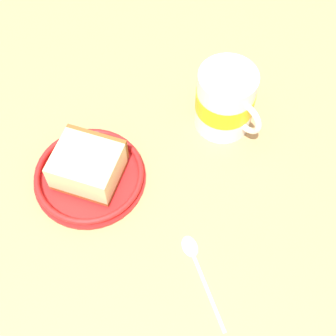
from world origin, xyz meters
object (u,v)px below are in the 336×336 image
(tea_mug, at_px, (226,100))
(teaspoon, at_px, (196,261))
(cake_slice, at_px, (88,165))
(small_plate, at_px, (89,176))

(tea_mug, relative_size, teaspoon, 0.85)
(cake_slice, height_order, tea_mug, tea_mug)
(cake_slice, xyz_separation_m, tea_mug, (0.21, -0.04, 0.02))
(small_plate, relative_size, teaspoon, 1.21)
(small_plate, height_order, cake_slice, cake_slice)
(tea_mug, bearing_deg, small_plate, 169.69)
(teaspoon, bearing_deg, cake_slice, 101.60)
(small_plate, xyz_separation_m, tea_mug, (0.21, -0.04, 0.04))
(small_plate, xyz_separation_m, teaspoon, (0.04, -0.18, -0.00))
(small_plate, bearing_deg, cake_slice, 33.66)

